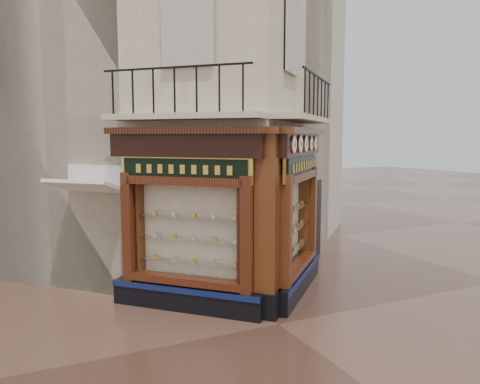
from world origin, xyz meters
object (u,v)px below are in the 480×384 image
clock_a (293,144)px  clock_d (311,143)px  awning (90,301)px  signboard_right (301,166)px  corner_pilaster (267,226)px  signboard_left (184,169)px  clock_b (300,144)px  clock_c (306,144)px  clock_e (315,143)px

clock_a → clock_d: clock_a is taller
awning → signboard_right: size_ratio=0.73×
corner_pilaster → signboard_left: corner_pilaster is taller
clock_b → signboard_right: (0.41, 0.57, -0.52)m
clock_b → signboard_left: (-2.51, 0.57, -0.52)m
corner_pilaster → signboard_left: (-1.46, 1.01, 1.15)m
corner_pilaster → signboard_right: size_ratio=1.75×
corner_pilaster → clock_a: 1.78m
signboard_left → clock_b: bearing=-147.7°
corner_pilaster → clock_c: 2.40m
awning → clock_c: bearing=-154.5°
clock_b → clock_e: 1.79m
clock_a → clock_c: clock_c is taller
corner_pilaster → clock_d: bearing=-10.5°
clock_c → clock_a: bearing=180.0°
clock_a → clock_b: bearing=-0.0°
clock_b → clock_d: 1.23m
clock_e → clock_d: bearing=180.0°
clock_b → signboard_right: bearing=9.1°
clock_d → signboard_right: (-0.46, -0.31, -0.52)m
signboard_right → awning: bearing=116.9°
corner_pilaster → clock_e: size_ratio=10.97×
clock_b → clock_d: size_ratio=1.12×
clock_a → corner_pilaster: bearing=135.8°
clock_c → awning: bearing=115.5°
clock_a → clock_b: size_ratio=0.95×
clock_d → clock_e: (0.39, 0.39, 0.00)m
clock_e → clock_b: bearing=180.0°
clock_c → clock_e: 1.18m
corner_pilaster → clock_d: (1.92, 1.32, 1.67)m
corner_pilaster → clock_e: 3.33m
clock_d → clock_b: bearing=-180.0°
clock_e → signboard_left: bearing=145.5°
clock_d → clock_e: 0.55m
clock_c → signboard_right: size_ratio=0.17×
clock_a → clock_d: (1.31, 1.31, -0.00)m
clock_a → signboard_right: (0.85, 1.01, -0.52)m
clock_c → signboard_right: bearing=52.8°
clock_a → clock_c: (0.87, 0.87, -0.00)m
clock_d → awning: bearing=121.6°
awning → clock_e: bearing=-143.6°
clock_e → signboard_right: bearing=174.2°
clock_c → signboard_left: (-2.94, 0.14, -0.52)m
clock_b → clock_e: size_ratio=1.10×
clock_b → clock_c: size_ratio=1.01×
clock_d → clock_c: bearing=-180.0°
clock_c → awning: (-4.74, 1.68, -3.62)m
clock_d → clock_a: bearing=-180.0°
clock_a → clock_b: (0.44, 0.44, 0.00)m
awning → signboard_right: bearing=-153.1°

